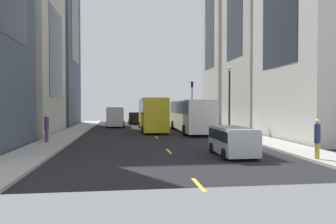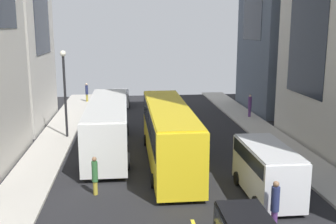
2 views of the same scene
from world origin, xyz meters
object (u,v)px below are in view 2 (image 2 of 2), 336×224
(streetcar_yellow, at_px, (169,129))
(pedestrian_crossing_mid, at_px, (87,92))
(car_silver_0, at_px, (120,97))
(pedestrian_walking_far, at_px, (275,203))
(delivery_van_white, at_px, (267,167))
(pedestrian_crossing_near, at_px, (250,105))
(pedestrian_waiting_curb, at_px, (95,174))
(city_bus_white, at_px, (108,122))

(streetcar_yellow, xyz_separation_m, pedestrian_crossing_mid, (-6.87, 21.11, -0.86))
(car_silver_0, bearing_deg, pedestrian_walking_far, -76.25)
(pedestrian_walking_far, relative_size, pedestrian_crossing_mid, 1.00)
(streetcar_yellow, height_order, pedestrian_crossing_mid, streetcar_yellow)
(delivery_van_white, xyz_separation_m, car_silver_0, (-7.45, 24.32, -0.55))
(pedestrian_crossing_near, bearing_deg, streetcar_yellow, 44.84)
(pedestrian_walking_far, xyz_separation_m, pedestrian_crossing_near, (5.22, 20.29, 0.17))
(pedestrian_waiting_curb, distance_m, pedestrian_crossing_near, 20.66)
(city_bus_white, bearing_deg, car_silver_0, 87.68)
(pedestrian_waiting_curb, bearing_deg, city_bus_white, -54.06)
(pedestrian_walking_far, bearing_deg, city_bus_white, -46.34)
(streetcar_yellow, bearing_deg, pedestrian_waiting_curb, -132.97)
(delivery_van_white, bearing_deg, car_silver_0, 107.02)
(streetcar_yellow, height_order, delivery_van_white, streetcar_yellow)
(delivery_van_white, xyz_separation_m, pedestrian_walking_far, (-0.74, -3.10, -0.43))
(pedestrian_crossing_mid, bearing_deg, pedestrian_crossing_near, 99.01)
(car_silver_0, relative_size, pedestrian_crossing_mid, 1.97)
(city_bus_white, xyz_separation_m, car_silver_0, (0.64, 15.78, -1.04))
(city_bus_white, distance_m, pedestrian_walking_far, 13.80)
(car_silver_0, bearing_deg, streetcar_yellow, -80.39)
(pedestrian_waiting_curb, bearing_deg, pedestrian_walking_far, -169.78)
(delivery_van_white, bearing_deg, pedestrian_crossing_mid, 112.67)
(pedestrian_waiting_curb, xyz_separation_m, pedestrian_crossing_mid, (-2.70, 25.59, 0.20))
(city_bus_white, distance_m, car_silver_0, 15.83)
(pedestrian_walking_far, height_order, pedestrian_crossing_mid, pedestrian_crossing_mid)
(pedestrian_waiting_curb, bearing_deg, pedestrian_crossing_near, -90.04)
(delivery_van_white, distance_m, pedestrian_crossing_near, 17.77)
(pedestrian_waiting_curb, xyz_separation_m, pedestrian_walking_far, (7.71, -4.18, 0.02))
(city_bus_white, distance_m, pedestrian_crossing_mid, 18.40)
(streetcar_yellow, xyz_separation_m, delivery_van_white, (4.27, -5.57, -0.61))
(delivery_van_white, distance_m, pedestrian_waiting_curb, 8.53)
(delivery_van_white, height_order, pedestrian_crossing_mid, delivery_van_white)
(pedestrian_crossing_near, bearing_deg, delivery_van_white, 67.20)
(pedestrian_crossing_near, bearing_deg, pedestrian_crossing_mid, -39.45)
(pedestrian_waiting_curb, bearing_deg, streetcar_yellow, -94.27)
(car_silver_0, height_order, pedestrian_walking_far, pedestrian_walking_far)
(pedestrian_crossing_near, height_order, pedestrian_crossing_mid, pedestrian_crossing_near)
(pedestrian_walking_far, xyz_separation_m, pedestrian_crossing_mid, (-10.41, 29.77, 0.18))
(delivery_van_white, relative_size, pedestrian_waiting_curb, 2.61)
(pedestrian_walking_far, bearing_deg, pedestrian_waiting_curb, -17.09)
(car_silver_0, xyz_separation_m, pedestrian_crossing_near, (11.93, -7.13, 0.29))
(city_bus_white, bearing_deg, pedestrian_crossing_near, 34.56)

